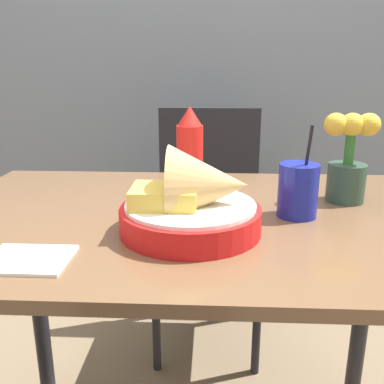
% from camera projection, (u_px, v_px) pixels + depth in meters
% --- Properties ---
extents(wall_window, '(7.00, 0.06, 2.60)m').
position_uv_depth(wall_window, '(206.00, 17.00, 2.03)').
color(wall_window, slate).
rests_on(wall_window, ground_plane).
extents(dining_table, '(1.15, 0.74, 0.77)m').
position_uv_depth(dining_table, '(193.00, 262.00, 0.97)').
color(dining_table, brown).
rests_on(dining_table, ground_plane).
extents(chair_far_window, '(0.40, 0.40, 0.92)m').
position_uv_depth(chair_far_window, '(208.00, 206.00, 1.69)').
color(chair_far_window, black).
rests_on(chair_far_window, ground_plane).
extents(food_basket, '(0.28, 0.28, 0.17)m').
position_uv_depth(food_basket, '(196.00, 203.00, 0.83)').
color(food_basket, red).
rests_on(food_basket, dining_table).
extents(ketchup_bottle, '(0.07, 0.07, 0.22)m').
position_uv_depth(ketchup_bottle, '(190.00, 153.00, 1.04)').
color(ketchup_bottle, red).
rests_on(ketchup_bottle, dining_table).
extents(drink_cup, '(0.08, 0.08, 0.20)m').
position_uv_depth(drink_cup, '(298.00, 192.00, 0.92)').
color(drink_cup, '#192399').
rests_on(drink_cup, dining_table).
extents(flower_vase, '(0.13, 0.09, 0.21)m').
position_uv_depth(flower_vase, '(348.00, 161.00, 1.00)').
color(flower_vase, '#2D4738').
rests_on(flower_vase, dining_table).
extents(napkin, '(0.14, 0.11, 0.01)m').
position_uv_depth(napkin, '(28.00, 259.00, 0.72)').
color(napkin, white).
rests_on(napkin, dining_table).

